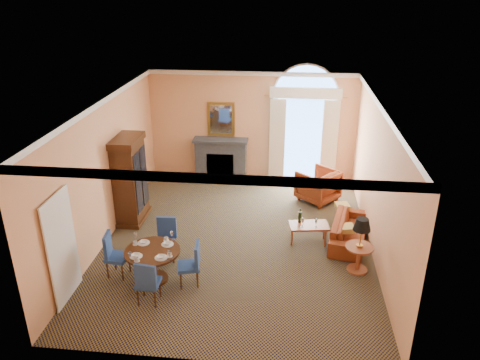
# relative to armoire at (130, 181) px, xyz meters

# --- Properties ---
(ground) EXTENTS (7.50, 7.50, 0.00)m
(ground) POSITION_rel_armoire_xyz_m (2.72, -0.75, -1.04)
(ground) COLOR black
(ground) RESTS_ON ground
(room_envelope) EXTENTS (6.04, 7.52, 3.45)m
(room_envelope) POSITION_rel_armoire_xyz_m (2.69, -0.09, 1.47)
(room_envelope) COLOR #F0A872
(room_envelope) RESTS_ON ground
(armoire) EXTENTS (0.62, 1.10, 2.16)m
(armoire) POSITION_rel_armoire_xyz_m (0.00, 0.00, 0.00)
(armoire) COLOR black
(armoire) RESTS_ON ground
(dining_table) EXTENTS (1.10, 1.10, 0.89)m
(dining_table) POSITION_rel_armoire_xyz_m (1.23, -2.48, -0.52)
(dining_table) COLOR black
(dining_table) RESTS_ON ground
(dining_chair_north) EXTENTS (0.51, 0.51, 0.93)m
(dining_chair_north) POSITION_rel_armoire_xyz_m (1.28, -1.63, -0.51)
(dining_chair_north) COLOR navy
(dining_chair_north) RESTS_ON ground
(dining_chair_south) EXTENTS (0.45, 0.46, 0.93)m
(dining_chair_south) POSITION_rel_armoire_xyz_m (1.34, -3.24, -0.51)
(dining_chair_south) COLOR navy
(dining_chair_south) RESTS_ON ground
(dining_chair_east) EXTENTS (0.50, 0.50, 0.93)m
(dining_chair_east) POSITION_rel_armoire_xyz_m (2.04, -2.54, -0.51)
(dining_chair_east) COLOR navy
(dining_chair_east) RESTS_ON ground
(dining_chair_west) EXTENTS (0.47, 0.46, 0.93)m
(dining_chair_west) POSITION_rel_armoire_xyz_m (0.38, -2.38, -0.51)
(dining_chair_west) COLOR navy
(dining_chair_west) RESTS_ON ground
(sofa) EXTENTS (1.10, 1.97, 0.54)m
(sofa) POSITION_rel_armoire_xyz_m (5.27, -0.50, -0.77)
(sofa) COLOR maroon
(sofa) RESTS_ON ground
(armchair) EXTENTS (1.33, 1.32, 0.87)m
(armchair) POSITION_rel_armoire_xyz_m (4.64, 1.59, -0.61)
(armchair) COLOR maroon
(armchair) RESTS_ON ground
(coffee_table) EXTENTS (0.94, 0.61, 0.79)m
(coffee_table) POSITION_rel_armoire_xyz_m (4.32, -0.66, -0.62)
(coffee_table) COLOR brown
(coffee_table) RESTS_ON ground
(side_table) EXTENTS (0.57, 0.57, 1.18)m
(side_table) POSITION_rel_armoire_xyz_m (5.32, -1.70, -0.28)
(side_table) COLOR brown
(side_table) RESTS_ON ground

